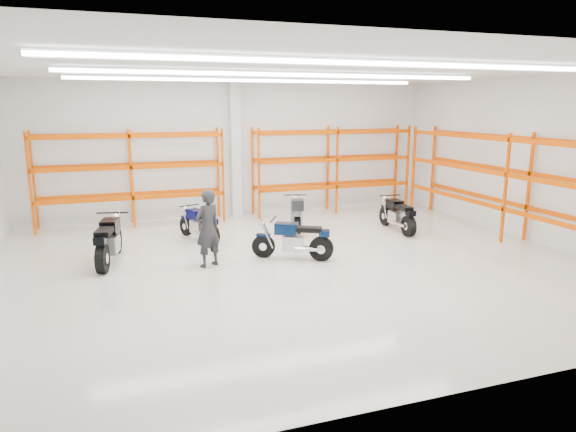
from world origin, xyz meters
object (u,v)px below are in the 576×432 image
object	(u,v)px
motorcycle_back_a	(108,242)
structural_column	(235,150)
standing_man	(208,228)
motorcycle_main	(296,241)
motorcycle_back_b	(200,225)
motorcycle_back_c	(296,214)
motorcycle_back_d	(398,216)

from	to	relation	value
motorcycle_back_a	structural_column	world-z (taller)	structural_column
standing_man	structural_column	world-z (taller)	structural_column
motorcycle_main	standing_man	xyz separation A→B (m)	(-2.13, 0.15, 0.45)
motorcycle_back_b	standing_man	size ratio (longest dim) A/B	0.99
motorcycle_main	motorcycle_back_a	world-z (taller)	motorcycle_back_a
motorcycle_back_c	structural_column	bearing A→B (deg)	111.89
motorcycle_back_c	structural_column	world-z (taller)	structural_column
motorcycle_main	structural_column	distance (m)	5.75
motorcycle_main	standing_man	bearing A→B (deg)	175.85
motorcycle_back_b	standing_man	bearing A→B (deg)	-94.94
motorcycle_back_a	motorcycle_back_c	distance (m)	5.51
motorcycle_back_b	standing_man	distance (m)	2.45
motorcycle_back_c	structural_column	xyz separation A→B (m)	(-1.14, 2.84, 1.72)
motorcycle_back_d	motorcycle_back_c	bearing A→B (deg)	162.14
motorcycle_back_c	standing_man	bearing A→B (deg)	-141.43
motorcycle_back_a	structural_column	distance (m)	6.26
motorcycle_back_a	motorcycle_back_d	distance (m)	8.22
motorcycle_back_a	motorcycle_back_c	bearing A→B (deg)	15.87
motorcycle_back_b	structural_column	distance (m)	3.85
motorcycle_main	motorcycle_back_d	distance (m)	4.22
motorcycle_back_b	motorcycle_back_a	bearing A→B (deg)	-149.28
motorcycle_back_c	structural_column	distance (m)	3.51
standing_man	motorcycle_main	bearing A→B (deg)	148.67
motorcycle_main	motorcycle_back_c	xyz separation A→B (m)	(0.97, 2.62, 0.07)
motorcycle_back_a	standing_man	distance (m)	2.44
motorcycle_back_c	motorcycle_back_d	world-z (taller)	motorcycle_back_c
structural_column	motorcycle_main	bearing A→B (deg)	-88.15
motorcycle_main	motorcycle_back_c	size ratio (longest dim) A/B	0.86
motorcycle_main	motorcycle_back_d	size ratio (longest dim) A/B	0.88
motorcycle_back_b	motorcycle_back_d	bearing A→B (deg)	-8.45
motorcycle_back_b	motorcycle_back_d	xyz separation A→B (m)	(5.78, -0.86, 0.04)
motorcycle_back_a	motorcycle_back_b	xyz separation A→B (m)	(2.41, 1.43, -0.09)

